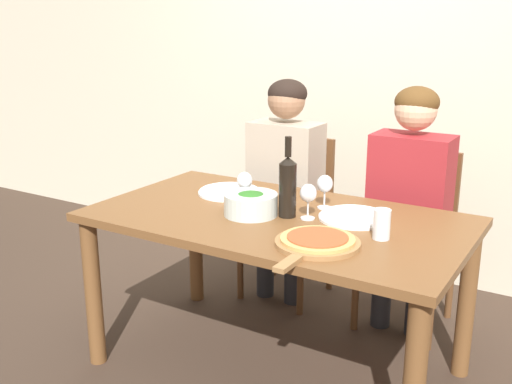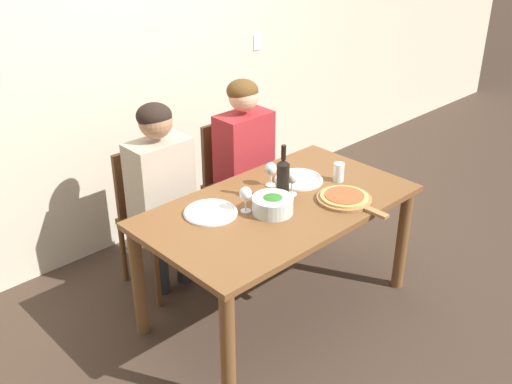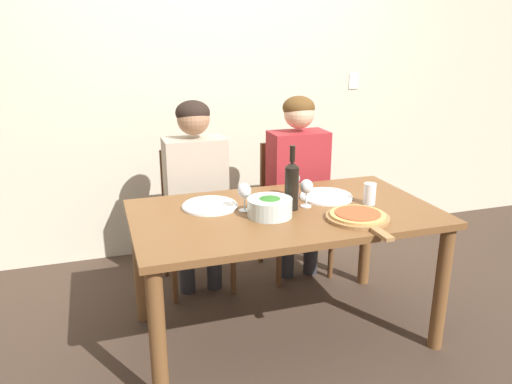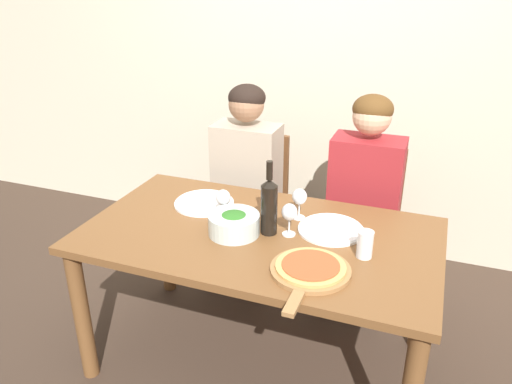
{
  "view_description": "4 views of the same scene",
  "coord_description": "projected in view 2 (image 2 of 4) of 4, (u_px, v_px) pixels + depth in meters",
  "views": [
    {
      "loc": [
        1.17,
        -2.11,
        1.53
      ],
      "look_at": [
        -0.15,
        0.07,
        0.8
      ],
      "focal_mm": 42.0,
      "sensor_mm": 36.0,
      "label": 1
    },
    {
      "loc": [
        -2.16,
        -2.09,
        2.34
      ],
      "look_at": [
        -0.15,
        0.03,
        0.84
      ],
      "focal_mm": 42.0,
      "sensor_mm": 36.0,
      "label": 2
    },
    {
      "loc": [
        -0.91,
        -2.29,
        1.62
      ],
      "look_at": [
        -0.11,
        0.16,
        0.8
      ],
      "focal_mm": 35.0,
      "sensor_mm": 36.0,
      "label": 3
    },
    {
      "loc": [
        0.68,
        -1.85,
        1.81
      ],
      "look_at": [
        -0.03,
        0.03,
        0.91
      ],
      "focal_mm": 35.0,
      "sensor_mm": 36.0,
      "label": 4
    }
  ],
  "objects": [
    {
      "name": "ground_plane",
      "position": [
        277.0,
        306.0,
        3.74
      ],
      "size": [
        40.0,
        40.0,
        0.0
      ],
      "primitive_type": "plane",
      "color": "#3D2D23"
    },
    {
      "name": "pizza_on_board",
      "position": [
        345.0,
        198.0,
        3.43
      ],
      "size": [
        0.32,
        0.46,
        0.04
      ],
      "color": "#9E7042",
      "rests_on": "dining_table"
    },
    {
      "name": "back_wall",
      "position": [
        136.0,
        53.0,
        4.0
      ],
      "size": [
        10.0,
        0.06,
        2.7
      ],
      "color": "beige",
      "rests_on": "ground"
    },
    {
      "name": "person_woman",
      "position": [
        162.0,
        181.0,
        3.63
      ],
      "size": [
        0.47,
        0.51,
        1.23
      ],
      "color": "#28282D",
      "rests_on": "ground"
    },
    {
      "name": "wine_glass_centre",
      "position": [
        292.0,
        179.0,
        3.46
      ],
      "size": [
        0.07,
        0.07,
        0.15
      ],
      "color": "silver",
      "rests_on": "dining_table"
    },
    {
      "name": "chair_left",
      "position": [
        155.0,
        212.0,
        3.81
      ],
      "size": [
        0.42,
        0.42,
        0.89
      ],
      "color": "brown",
      "rests_on": "ground"
    },
    {
      "name": "person_man",
      "position": [
        246.0,
        151.0,
        4.05
      ],
      "size": [
        0.47,
        0.51,
        1.23
      ],
      "color": "#28282D",
      "rests_on": "ground"
    },
    {
      "name": "wine_glass_left",
      "position": [
        246.0,
        195.0,
        3.27
      ],
      "size": [
        0.07,
        0.07,
        0.15
      ],
      "color": "silver",
      "rests_on": "dining_table"
    },
    {
      "name": "dinner_plate_right",
      "position": [
        299.0,
        179.0,
        3.67
      ],
      "size": [
        0.3,
        0.3,
        0.02
      ],
      "color": "white",
      "rests_on": "dining_table"
    },
    {
      "name": "chair_right",
      "position": [
        236.0,
        179.0,
        4.24
      ],
      "size": [
        0.42,
        0.42,
        0.89
      ],
      "color": "brown",
      "rests_on": "ground"
    },
    {
      "name": "water_tumbler",
      "position": [
        339.0,
        172.0,
        3.64
      ],
      "size": [
        0.07,
        0.07,
        0.12
      ],
      "color": "silver",
      "rests_on": "dining_table"
    },
    {
      "name": "broccoli_bowl",
      "position": [
        273.0,
        205.0,
        3.29
      ],
      "size": [
        0.23,
        0.23,
        0.1
      ],
      "color": "silver",
      "rests_on": "dining_table"
    },
    {
      "name": "dining_table",
      "position": [
        279.0,
        219.0,
        3.45
      ],
      "size": [
        1.58,
        0.89,
        0.73
      ],
      "color": "brown",
      "rests_on": "ground"
    },
    {
      "name": "wine_bottle",
      "position": [
        283.0,
        179.0,
        3.38
      ],
      "size": [
        0.07,
        0.07,
        0.34
      ],
      "color": "black",
      "rests_on": "dining_table"
    },
    {
      "name": "dinner_plate_left",
      "position": [
        211.0,
        212.0,
        3.29
      ],
      "size": [
        0.3,
        0.3,
        0.02
      ],
      "color": "white",
      "rests_on": "dining_table"
    },
    {
      "name": "wine_glass_right",
      "position": [
        271.0,
        170.0,
        3.56
      ],
      "size": [
        0.07,
        0.07,
        0.15
      ],
      "color": "silver",
      "rests_on": "dining_table"
    }
  ]
}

